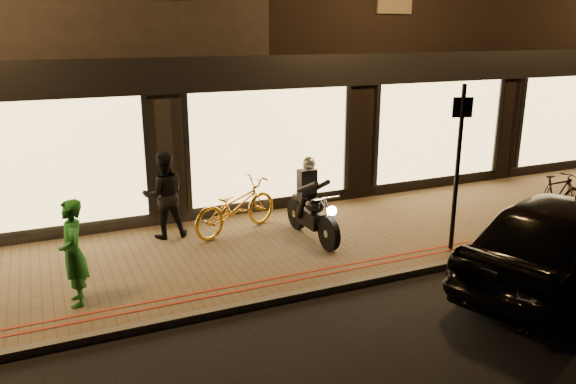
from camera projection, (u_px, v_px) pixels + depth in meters
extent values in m
plane|color=black|center=(365.00, 287.00, 9.09)|extent=(90.00, 90.00, 0.00)
cube|color=brown|center=(310.00, 242.00, 10.82)|extent=(50.00, 4.00, 0.12)
cube|color=#59544C|center=(363.00, 282.00, 9.11)|extent=(50.00, 0.14, 0.12)
cube|color=maroon|center=(351.00, 269.00, 9.45)|extent=(50.00, 0.06, 0.01)
cube|color=maroon|center=(345.00, 265.00, 9.62)|extent=(50.00, 0.06, 0.01)
cube|color=black|center=(382.00, 22.00, 18.15)|extent=(12.00, 10.00, 8.50)
cube|color=black|center=(270.00, 72.00, 11.67)|extent=(48.00, 0.12, 0.70)
cube|color=#FFD47F|center=(45.00, 165.00, 10.33)|extent=(3.60, 0.06, 2.38)
cube|color=#FFD47F|center=(271.00, 145.00, 12.09)|extent=(3.60, 0.06, 2.38)
cube|color=#FFD47F|center=(439.00, 131.00, 13.86)|extent=(3.60, 0.06, 2.38)
cube|color=#FFD47F|center=(569.00, 119.00, 15.63)|extent=(3.60, 0.06, 2.38)
cylinder|color=black|center=(329.00, 233.00, 10.21)|extent=(0.14, 0.64, 0.64)
cylinder|color=black|center=(297.00, 213.00, 11.33)|extent=(0.14, 0.64, 0.64)
cylinder|color=silver|center=(329.00, 233.00, 10.21)|extent=(0.14, 0.14, 0.14)
cylinder|color=silver|center=(297.00, 213.00, 11.33)|extent=(0.14, 0.14, 0.14)
cube|color=black|center=(311.00, 218.00, 10.79)|extent=(0.28, 0.71, 0.30)
ellipsoid|color=black|center=(314.00, 205.00, 10.59)|extent=(0.34, 0.51, 0.29)
cube|color=black|center=(304.00, 199.00, 10.97)|extent=(0.24, 0.56, 0.09)
cylinder|color=silver|center=(325.00, 198.00, 10.16)|extent=(0.60, 0.05, 0.03)
cylinder|color=silver|center=(328.00, 217.00, 10.17)|extent=(0.06, 0.33, 0.71)
sphere|color=white|center=(332.00, 211.00, 10.00)|extent=(0.18, 0.18, 0.17)
cylinder|color=silver|center=(305.00, 216.00, 11.26)|extent=(0.09, 0.55, 0.07)
cube|color=black|center=(307.00, 183.00, 10.76)|extent=(0.35, 0.23, 0.55)
sphere|color=silver|center=(309.00, 163.00, 10.59)|extent=(0.27, 0.27, 0.26)
cylinder|color=black|center=(307.00, 187.00, 10.40)|extent=(0.19, 0.61, 0.34)
cylinder|color=black|center=(322.00, 185.00, 10.54)|extent=(0.15, 0.61, 0.34)
cylinder|color=black|center=(301.00, 207.00, 10.79)|extent=(0.20, 0.29, 0.46)
cylinder|color=black|center=(314.00, 205.00, 10.91)|extent=(0.19, 0.29, 0.46)
cylinder|color=black|center=(457.00, 169.00, 9.96)|extent=(0.10, 0.10, 3.00)
cube|color=black|center=(463.00, 107.00, 9.66)|extent=(0.34, 0.15, 0.35)
imported|color=gold|center=(236.00, 206.00, 11.07)|extent=(2.15, 1.42, 1.07)
imported|color=black|center=(556.00, 197.00, 11.81)|extent=(1.69, 0.57, 1.00)
imported|color=#1D6F27|center=(73.00, 253.00, 8.07)|extent=(0.39, 0.58, 1.59)
imported|color=black|center=(164.00, 195.00, 10.72)|extent=(0.85, 0.68, 1.68)
imported|color=black|center=(565.00, 240.00, 8.91)|extent=(5.03, 3.31, 1.59)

